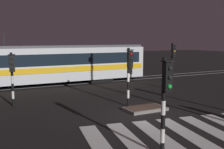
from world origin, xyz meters
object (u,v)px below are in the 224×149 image
traffic_light_kerb_mid_left (165,92)px  traffic_light_corner_far_right (173,59)px  traffic_light_corner_far_left (12,71)px  tram (41,64)px  traffic_light_median_centre (129,68)px

traffic_light_kerb_mid_left → traffic_light_corner_far_right: (7.81, 9.17, 0.17)m
traffic_light_corner_far_left → traffic_light_corner_far_right: traffic_light_corner_far_right is taller
traffic_light_kerb_mid_left → tram: (-0.47, 15.40, -0.36)m
tram → traffic_light_corner_far_right: bearing=-36.9°
tram → traffic_light_corner_far_left: bearing=-115.1°
traffic_light_corner_far_left → tram: 6.95m
traffic_light_median_centre → traffic_light_corner_far_left: (-5.75, 2.94, -0.17)m
traffic_light_corner_far_right → tram: 10.37m
traffic_light_kerb_mid_left → traffic_light_corner_far_left: bearing=110.6°
traffic_light_kerb_mid_left → traffic_light_corner_far_right: 12.05m
traffic_light_corner_far_right → tram: (-8.28, 6.22, -0.54)m
traffic_light_corner_far_left → tram: (2.95, 6.29, -0.24)m
traffic_light_corner_far_right → tram: size_ratio=0.19×
traffic_light_median_centre → traffic_light_corner_far_right: 6.26m
traffic_light_corner_far_left → tram: bearing=64.9°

